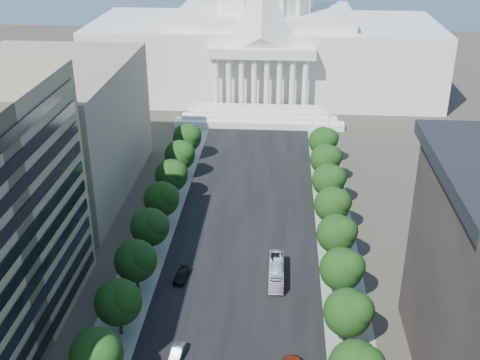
# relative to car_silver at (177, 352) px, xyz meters

# --- Properties ---
(road_asphalt) EXTENTS (30.00, 260.00, 0.01)m
(road_asphalt) POSITION_rel_car_silver_xyz_m (7.99, 46.77, -0.78)
(road_asphalt) COLOR black
(road_asphalt) RESTS_ON ground
(sidewalk_left) EXTENTS (8.00, 260.00, 0.02)m
(sidewalk_left) POSITION_rel_car_silver_xyz_m (-11.01, 46.77, -0.78)
(sidewalk_left) COLOR gray
(sidewalk_left) RESTS_ON ground
(sidewalk_right) EXTENTS (8.00, 260.00, 0.02)m
(sidewalk_right) POSITION_rel_car_silver_xyz_m (26.99, 46.77, -0.78)
(sidewalk_right) COLOR gray
(sidewalk_right) RESTS_ON ground
(capitol) EXTENTS (120.00, 56.00, 73.00)m
(capitol) POSITION_rel_car_silver_xyz_m (7.99, 141.66, 19.23)
(capitol) COLOR white
(capitol) RESTS_ON ground
(office_block_left_far) EXTENTS (38.00, 52.00, 30.00)m
(office_block_left_far) POSITION_rel_car_silver_xyz_m (-40.01, 56.77, 14.22)
(office_block_left_far) COLOR gray
(office_block_left_far) RESTS_ON ground
(tree_l_c) EXTENTS (7.79, 7.60, 9.97)m
(tree_l_c) POSITION_rel_car_silver_xyz_m (-9.67, -7.42, 5.67)
(tree_l_c) COLOR #33261C
(tree_l_c) RESTS_ON ground
(tree_l_d) EXTENTS (7.79, 7.60, 9.97)m
(tree_l_d) POSITION_rel_car_silver_xyz_m (-9.67, 4.58, 5.67)
(tree_l_d) COLOR #33261C
(tree_l_d) RESTS_ON ground
(tree_l_e) EXTENTS (7.79, 7.60, 9.97)m
(tree_l_e) POSITION_rel_car_silver_xyz_m (-9.67, 16.58, 5.67)
(tree_l_e) COLOR #33261C
(tree_l_e) RESTS_ON ground
(tree_l_f) EXTENTS (7.79, 7.60, 9.97)m
(tree_l_f) POSITION_rel_car_silver_xyz_m (-9.67, 28.58, 5.67)
(tree_l_f) COLOR #33261C
(tree_l_f) RESTS_ON ground
(tree_l_g) EXTENTS (7.79, 7.60, 9.97)m
(tree_l_g) POSITION_rel_car_silver_xyz_m (-9.67, 40.58, 5.67)
(tree_l_g) COLOR #33261C
(tree_l_g) RESTS_ON ground
(tree_l_h) EXTENTS (7.79, 7.60, 9.97)m
(tree_l_h) POSITION_rel_car_silver_xyz_m (-9.67, 52.58, 5.67)
(tree_l_h) COLOR #33261C
(tree_l_h) RESTS_ON ground
(tree_l_i) EXTENTS (7.79, 7.60, 9.97)m
(tree_l_i) POSITION_rel_car_silver_xyz_m (-9.67, 64.58, 5.67)
(tree_l_i) COLOR #33261C
(tree_l_i) RESTS_ON ground
(tree_l_j) EXTENTS (7.79, 7.60, 9.97)m
(tree_l_j) POSITION_rel_car_silver_xyz_m (-9.67, 76.58, 5.67)
(tree_l_j) COLOR #33261C
(tree_l_j) RESTS_ON ground
(tree_r_d) EXTENTS (7.79, 7.60, 9.97)m
(tree_r_d) POSITION_rel_car_silver_xyz_m (26.33, 4.58, 5.67)
(tree_r_d) COLOR #33261C
(tree_r_d) RESTS_ON ground
(tree_r_e) EXTENTS (7.79, 7.60, 9.97)m
(tree_r_e) POSITION_rel_car_silver_xyz_m (26.33, 16.58, 5.67)
(tree_r_e) COLOR #33261C
(tree_r_e) RESTS_ON ground
(tree_r_f) EXTENTS (7.79, 7.60, 9.97)m
(tree_r_f) POSITION_rel_car_silver_xyz_m (26.33, 28.58, 5.67)
(tree_r_f) COLOR #33261C
(tree_r_f) RESTS_ON ground
(tree_r_g) EXTENTS (7.79, 7.60, 9.97)m
(tree_r_g) POSITION_rel_car_silver_xyz_m (26.33, 40.58, 5.67)
(tree_r_g) COLOR #33261C
(tree_r_g) RESTS_ON ground
(tree_r_h) EXTENTS (7.79, 7.60, 9.97)m
(tree_r_h) POSITION_rel_car_silver_xyz_m (26.33, 52.58, 5.67)
(tree_r_h) COLOR #33261C
(tree_r_h) RESTS_ON ground
(tree_r_i) EXTENTS (7.79, 7.60, 9.97)m
(tree_r_i) POSITION_rel_car_silver_xyz_m (26.33, 64.58, 5.67)
(tree_r_i) COLOR #33261C
(tree_r_i) RESTS_ON ground
(tree_r_j) EXTENTS (7.79, 7.60, 9.97)m
(tree_r_j) POSITION_rel_car_silver_xyz_m (26.33, 76.58, 5.67)
(tree_r_j) COLOR #33261C
(tree_r_j) RESTS_ON ground
(streetlight_c) EXTENTS (2.61, 0.44, 9.00)m
(streetlight_c) POSITION_rel_car_silver_xyz_m (27.90, 16.77, 5.04)
(streetlight_c) COLOR gray
(streetlight_c) RESTS_ON ground
(streetlight_d) EXTENTS (2.61, 0.44, 9.00)m
(streetlight_d) POSITION_rel_car_silver_xyz_m (27.90, 41.77, 5.04)
(streetlight_d) COLOR gray
(streetlight_d) RESTS_ON ground
(streetlight_e) EXTENTS (2.61, 0.44, 9.00)m
(streetlight_e) POSITION_rel_car_silver_xyz_m (27.90, 66.77, 5.04)
(streetlight_e) COLOR gray
(streetlight_e) RESTS_ON ground
(streetlight_f) EXTENTS (2.61, 0.44, 9.00)m
(streetlight_f) POSITION_rel_car_silver_xyz_m (27.90, 91.77, 5.04)
(streetlight_f) COLOR gray
(streetlight_f) RESTS_ON ground
(car_silver) EXTENTS (2.25, 4.91, 1.56)m
(car_silver) POSITION_rel_car_silver_xyz_m (0.00, 0.00, 0.00)
(car_silver) COLOR #9A9DA2
(car_silver) RESTS_ON ground
(car_dark_b) EXTENTS (2.75, 5.49, 1.53)m
(car_dark_b) POSITION_rel_car_silver_xyz_m (-2.68, 20.49, -0.01)
(car_dark_b) COLOR black
(car_dark_b) RESTS_ON ground
(city_bus) EXTENTS (2.73, 11.47, 3.19)m
(city_bus) POSITION_rel_car_silver_xyz_m (14.83, 22.02, 0.82)
(city_bus) COLOR silver
(city_bus) RESTS_ON ground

